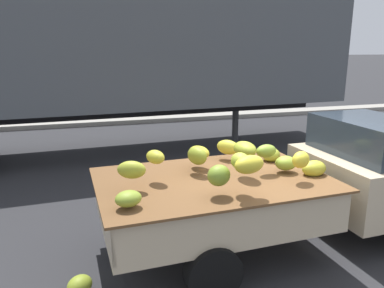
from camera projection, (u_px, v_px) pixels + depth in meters
name	position (u px, v px, depth m)	size (l,w,h in m)	color
ground	(272.00, 246.00, 5.30)	(220.00, 220.00, 0.00)	#28282B
curb_strip	(152.00, 119.00, 14.10)	(80.00, 0.80, 0.16)	gray
pickup_truck	(344.00, 176.00, 5.48)	(5.24, 2.11, 1.70)	#CCB793
semi_trailer	(114.00, 54.00, 9.35)	(12.11, 3.17, 3.95)	#4C5156
fallen_banana_bunch_near_tailgate	(80.00, 285.00, 4.24)	(0.30, 0.25, 0.22)	olive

